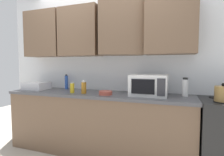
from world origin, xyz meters
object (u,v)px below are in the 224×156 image
at_px(microwave, 149,85).
at_px(bowl_ceramic_small, 106,93).
at_px(kettle, 223,94).
at_px(bottle_blue_cleaner, 66,82).
at_px(dish_rack, 36,86).
at_px(bottle_amber_vinegar, 84,87).
at_px(bottle_white_jar, 185,87).
at_px(bottle_yellow_mustard, 72,88).

height_order(microwave, bowl_ceramic_small, microwave).
height_order(kettle, bottle_blue_cleaner, bottle_blue_cleaner).
distance_m(dish_rack, bottle_amber_vinegar, 0.97).
bearing_deg(bottle_white_jar, bottle_amber_vinegar, -170.41).
relative_size(kettle, bottle_blue_cleaner, 0.81).
bearing_deg(bottle_amber_vinegar, bottle_yellow_mustard, -177.47).
bearing_deg(kettle, bottle_white_jar, 143.44).
height_order(dish_rack, bottle_amber_vinegar, bottle_amber_vinegar).
distance_m(kettle, bottle_white_jar, 0.46).
height_order(microwave, dish_rack, microwave).
bearing_deg(microwave, bottle_yellow_mustard, -173.18).
height_order(microwave, bottle_white_jar, microwave).
height_order(dish_rack, bottle_yellow_mustard, bottle_yellow_mustard).
relative_size(bottle_blue_cleaner, bottle_amber_vinegar, 1.30).
xyz_separation_m(dish_rack, bottle_amber_vinegar, (0.96, -0.12, 0.03)).
distance_m(bottle_blue_cleaner, bottle_amber_vinegar, 0.61).
bearing_deg(bottle_yellow_mustard, microwave, 6.82).
relative_size(bottle_white_jar, bowl_ceramic_small, 1.34).
height_order(bottle_white_jar, bottle_yellow_mustard, bottle_white_jar).
distance_m(kettle, bottle_amber_vinegar, 1.73).
distance_m(microwave, dish_rack, 1.87).
xyz_separation_m(kettle, bottle_blue_cleaner, (-2.24, 0.37, 0.02)).
relative_size(bottle_yellow_mustard, bowl_ceramic_small, 0.85).
relative_size(kettle, dish_rack, 0.53).
bearing_deg(bottle_amber_vinegar, kettle, -1.47).
height_order(bottle_amber_vinegar, bottle_yellow_mustard, bottle_amber_vinegar).
bearing_deg(bowl_ceramic_small, dish_rack, 174.76).
height_order(bottle_blue_cleaner, bowl_ceramic_small, bottle_blue_cleaner).
bearing_deg(bottle_white_jar, bottle_yellow_mustard, -171.25).
distance_m(bottle_white_jar, bowl_ceramic_small, 1.05).
distance_m(microwave, bowl_ceramic_small, 0.59).
height_order(bottle_white_jar, bottle_blue_cleaner, bottle_blue_cleaner).
distance_m(bottle_white_jar, bottle_blue_cleaner, 1.88).
height_order(bottle_blue_cleaner, bottle_yellow_mustard, bottle_blue_cleaner).
bearing_deg(bottle_white_jar, microwave, -166.68).
height_order(bottle_amber_vinegar, bowl_ceramic_small, bottle_amber_vinegar).
relative_size(kettle, bottle_amber_vinegar, 1.05).
relative_size(bottle_white_jar, bottle_blue_cleaner, 0.99).
bearing_deg(bottle_white_jar, dish_rack, -177.18).
relative_size(dish_rack, bottle_amber_vinegar, 1.99).
bearing_deg(microwave, bowl_ceramic_small, -167.48).
relative_size(microwave, bottle_yellow_mustard, 3.09).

